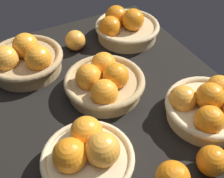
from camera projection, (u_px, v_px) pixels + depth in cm
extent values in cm
cube|color=black|center=(105.00, 95.00, 87.45)|extent=(84.00, 72.00, 3.00)
cylinder|color=#D3BC8C|center=(206.00, 112.00, 77.48)|extent=(20.93, 20.93, 4.51)
torus|color=#D3BC8C|center=(208.00, 106.00, 75.92)|extent=(22.91, 22.91, 1.98)
sphere|color=orange|center=(209.00, 120.00, 70.53)|extent=(7.49, 7.49, 7.49)
sphere|color=#F49E33|center=(183.00, 99.00, 76.08)|extent=(7.49, 7.49, 7.49)
sphere|color=orange|center=(219.00, 89.00, 77.79)|extent=(7.49, 7.49, 7.49)
sphere|color=orange|center=(210.00, 97.00, 73.73)|extent=(7.49, 7.49, 7.49)
cylinder|color=#D3BC8C|center=(88.00, 163.00, 65.79)|extent=(19.88, 19.88, 4.90)
torus|color=#D3BC8C|center=(88.00, 158.00, 64.09)|extent=(21.36, 21.36, 1.47)
sphere|color=#F49E33|center=(103.00, 149.00, 62.59)|extent=(7.92, 7.92, 7.92)
sphere|color=orange|center=(70.00, 155.00, 62.42)|extent=(7.92, 7.92, 7.92)
sphere|color=orange|center=(86.00, 133.00, 67.13)|extent=(7.92, 7.92, 7.92)
cylinder|color=tan|center=(27.00, 63.00, 92.16)|extent=(21.97, 21.97, 4.98)
torus|color=tan|center=(25.00, 57.00, 90.44)|extent=(24.05, 24.05, 2.08)
sphere|color=orange|center=(26.00, 46.00, 89.72)|extent=(8.15, 8.15, 8.15)
sphere|color=#F49E33|center=(6.00, 59.00, 86.92)|extent=(8.15, 8.15, 8.15)
sphere|color=orange|center=(38.00, 58.00, 86.86)|extent=(8.15, 8.15, 8.15)
cylinder|color=tan|center=(106.00, 86.00, 84.93)|extent=(21.79, 21.79, 4.36)
torus|color=tan|center=(106.00, 81.00, 83.42)|extent=(23.88, 23.88, 2.09)
sphere|color=orange|center=(116.00, 76.00, 81.28)|extent=(7.68, 7.68, 7.68)
sphere|color=orange|center=(104.00, 93.00, 77.51)|extent=(7.68, 7.68, 7.68)
sphere|color=orange|center=(104.00, 65.00, 86.12)|extent=(7.68, 7.68, 7.68)
sphere|color=orange|center=(88.00, 77.00, 81.56)|extent=(7.68, 7.68, 7.68)
cylinder|color=tan|center=(127.00, 31.00, 105.96)|extent=(21.77, 21.77, 4.67)
torus|color=tan|center=(127.00, 26.00, 104.34)|extent=(23.60, 23.60, 1.83)
sphere|color=orange|center=(133.00, 20.00, 101.52)|extent=(7.99, 7.99, 7.99)
sphere|color=orange|center=(116.00, 17.00, 104.48)|extent=(7.99, 7.99, 7.99)
sphere|color=orange|center=(110.00, 27.00, 100.98)|extent=(7.99, 7.99, 7.99)
sphere|color=#F49E33|center=(75.00, 40.00, 99.65)|extent=(7.10, 7.10, 7.10)
sphere|color=orange|center=(212.00, 161.00, 64.96)|extent=(7.21, 7.21, 7.21)
sphere|color=orange|center=(173.00, 178.00, 61.55)|extent=(7.75, 7.75, 7.75)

